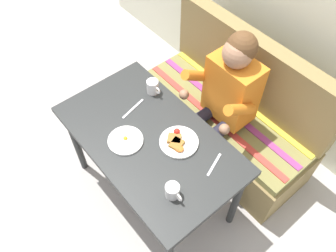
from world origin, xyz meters
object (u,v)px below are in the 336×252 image
plate_breakfast (178,142)px  fork (214,165)px  person (224,96)px  couch (228,116)px  table (150,145)px  coffee_mug (153,87)px  plate_eggs (126,140)px  knife (133,109)px  coffee_mug_second (173,191)px

plate_breakfast → fork: bearing=13.6°
person → fork: 0.54m
couch → table: bearing=-90.0°
table → coffee_mug: 0.40m
person → plate_eggs: 0.73m
plate_eggs → coffee_mug: size_ratio=1.84×
couch → person: 0.45m
plate_eggs → coffee_mug: coffee_mug is taller
couch → person: (0.06, -0.17, 0.41)m
coffee_mug → fork: bearing=-7.1°
couch → plate_breakfast: bearing=-77.5°
fork → knife: same height
person → fork: bearing=-51.5°
coffee_mug → person: bearing=44.3°
person → plate_breakfast: size_ratio=5.09×
fork → knife: (-0.64, -0.11, 0.00)m
person → plate_breakfast: bearing=-80.0°
coffee_mug → table: bearing=-41.8°
couch → coffee_mug: size_ratio=12.20×
knife → plate_breakfast: bearing=-5.4°
plate_eggs → knife: plate_eggs is taller
table → couch: couch is taller
couch → knife: couch is taller
table → couch: size_ratio=0.83×
plate_eggs → coffee_mug: (-0.21, 0.38, 0.04)m
plate_eggs → knife: size_ratio=1.09×
person → plate_eggs: size_ratio=5.59×
person → couch: bearing=109.1°
person → plate_eggs: (-0.13, -0.72, -0.00)m
fork → coffee_mug_second: bearing=-111.7°
couch → fork: size_ratio=8.47×
table → coffee_mug_second: 0.43m
table → couch: bearing=90.0°
couch → coffee_mug: bearing=-119.1°
table → coffee_mug: (-0.28, 0.25, 0.13)m
person → knife: person is taller
plate_eggs → plate_breakfast: bearing=47.7°
table → plate_breakfast: bearing=37.2°
knife → couch: bearing=57.9°
couch → plate_eggs: 0.98m
plate_breakfast → coffee_mug_second: (0.24, -0.25, 0.03)m
coffee_mug_second → coffee_mug: bearing=149.6°
plate_eggs → coffee_mug_second: (0.46, -0.01, 0.04)m
plate_breakfast → knife: (-0.39, -0.05, -0.01)m
coffee_mug → plate_eggs: bearing=-60.8°
coffee_mug → coffee_mug_second: size_ratio=1.00×
fork → plate_breakfast: bearing=173.6°
plate_eggs → fork: bearing=32.6°
plate_eggs → fork: 0.55m
table → fork: bearing=23.3°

